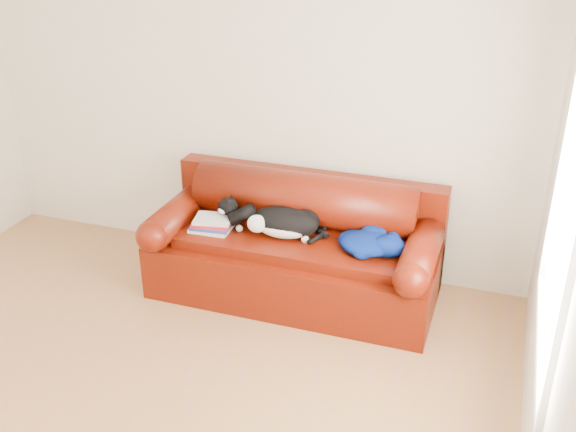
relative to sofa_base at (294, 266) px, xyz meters
The scene contains 7 objects.
ground 1.61m from the sofa_base, 110.57° to the right, with size 4.50×4.50×0.00m, color olive.
room_shell 2.10m from the sofa_base, 106.49° to the right, with size 4.52×4.02×2.61m.
sofa_base is the anchor object (origin of this frame).
sofa_back 0.39m from the sofa_base, 90.00° to the left, with size 2.10×1.01×0.88m.
book_stack 0.69m from the sofa_base, 168.69° to the right, with size 0.31×0.26×0.10m.
cat 0.37m from the sofa_base, 150.64° to the right, with size 0.74×0.44×0.26m.
blanket 0.66m from the sofa_base, ahead, with size 0.53×0.43×0.15m.
Camera 1 is at (1.95, -2.67, 2.76)m, focal length 42.00 mm.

